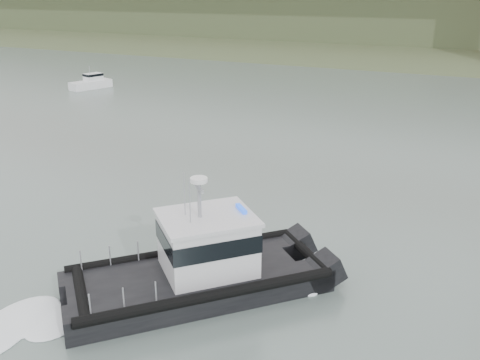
{
  "coord_description": "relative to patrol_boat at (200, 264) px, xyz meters",
  "views": [
    {
      "loc": [
        12.48,
        -17.1,
        12.83
      ],
      "look_at": [
        -0.44,
        8.74,
        2.4
      ],
      "focal_mm": 40.0,
      "sensor_mm": 36.0,
      "label": 1
    }
  ],
  "objects": [
    {
      "name": "ground",
      "position": [
        -1.61,
        -0.73,
        -1.4
      ],
      "size": [
        400.0,
        400.0,
        0.0
      ],
      "primitive_type": "plane",
      "color": "slate",
      "rests_on": "ground"
    },
    {
      "name": "headlands",
      "position": [
        -1.61,
        124.77,
        5.64
      ],
      "size": [
        500.0,
        105.36,
        27.12
      ],
      "color": "#3F4F2D",
      "rests_on": "ground"
    },
    {
      "name": "patrol_boat",
      "position": [
        0.0,
        0.0,
        0.0
      ],
      "size": [
        10.92,
        11.33,
        5.61
      ],
      "rotation": [
        0.0,
        0.0,
        -0.75
      ],
      "color": "black",
      "rests_on": "ground"
    },
    {
      "name": "motorboat",
      "position": [
        -39.24,
        37.66,
        -0.63
      ],
      "size": [
        3.38,
        5.95,
        3.11
      ],
      "rotation": [
        0.0,
        0.0,
        -0.28
      ],
      "color": "white",
      "rests_on": "ground"
    }
  ]
}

